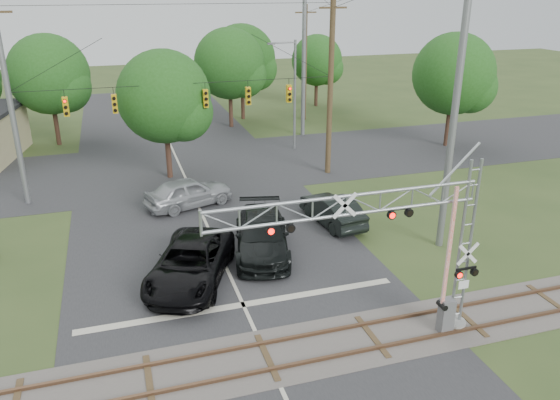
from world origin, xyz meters
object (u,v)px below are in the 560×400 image
object	(u,v)px
car_dark	(262,235)
sedan_silver	(189,192)
streetlight	(293,90)
crossing_gantry	(395,239)
pickup_black	(191,263)
traffic_signal_span	(198,96)

from	to	relation	value
car_dark	sedan_silver	bearing A→B (deg)	123.07
streetlight	sedan_silver	bearing A→B (deg)	-135.10
crossing_gantry	sedan_silver	world-z (taller)	crossing_gantry
crossing_gantry	sedan_silver	bearing A→B (deg)	107.90
pickup_black	sedan_silver	world-z (taller)	pickup_black
crossing_gantry	streetlight	bearing A→B (deg)	79.34
traffic_signal_span	streetlight	size ratio (longest dim) A/B	2.34
streetlight	crossing_gantry	bearing A→B (deg)	-100.66
traffic_signal_span	crossing_gantry	bearing A→B (deg)	-79.26
crossing_gantry	sedan_silver	xyz separation A→B (m)	(-4.87, 15.07, -3.22)
traffic_signal_span	pickup_black	distance (m)	13.14
crossing_gantry	streetlight	size ratio (longest dim) A/B	1.18
pickup_black	car_dark	world-z (taller)	car_dark
traffic_signal_span	pickup_black	size ratio (longest dim) A/B	3.07
pickup_black	streetlight	size ratio (longest dim) A/B	0.76
crossing_gantry	streetlight	distance (m)	24.96
pickup_black	car_dark	distance (m)	4.07
pickup_black	sedan_silver	distance (m)	8.74
pickup_black	crossing_gantry	bearing A→B (deg)	-23.38
sedan_silver	streetlight	size ratio (longest dim) A/B	0.61
car_dark	streetlight	world-z (taller)	streetlight
crossing_gantry	pickup_black	distance (m)	9.40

